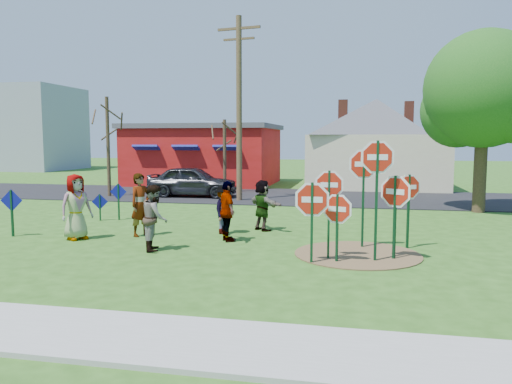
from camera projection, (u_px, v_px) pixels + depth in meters
ground at (201, 240)px, 14.56m from camera, size 120.00×120.00×0.00m
sidewalk at (53, 331)px, 7.54m from camera, size 22.00×1.80×0.08m
road at (269, 196)px, 25.76m from camera, size 120.00×7.50×0.04m
dirt_patch at (357, 254)px, 12.68m from camera, size 3.20×3.20×0.03m
red_building at (205, 154)px, 32.98m from camera, size 9.40×7.69×3.90m
cream_house at (376, 140)px, 30.69m from camera, size 9.40×9.40×6.50m
distant_building at (22, 129)px, 48.97m from camera, size 10.00×8.00×8.00m
stop_sign_a at (312, 205)px, 11.66m from camera, size 1.11×0.08×2.08m
stop_sign_b at (364, 173)px, 13.32m from camera, size 1.09×0.10×2.81m
stop_sign_c at (377, 172)px, 11.78m from camera, size 1.08×0.14×3.05m
stop_sign_d at (409, 193)px, 13.31m from camera, size 0.84×0.43×2.12m
stop_sign_e at (337, 214)px, 11.79m from camera, size 0.94×0.27×1.77m
stop_sign_f at (395, 197)px, 12.02m from camera, size 0.93×0.55×2.20m
stop_sign_g at (329, 194)px, 12.07m from camera, size 0.95×0.06×2.31m
blue_diamond_b at (12, 207)px, 15.02m from camera, size 0.68×0.11×1.44m
blue_diamond_c at (100, 204)px, 17.98m from camera, size 0.56×0.17×0.98m
blue_diamond_d at (119, 197)px, 18.13m from camera, size 0.61×0.09×1.34m
person_a at (76, 207)px, 14.56m from camera, size 1.03×1.12×1.93m
person_b at (141, 205)px, 15.08m from camera, size 0.73×0.83×1.91m
person_c at (155, 218)px, 13.15m from camera, size 0.89×1.01×1.74m
person_d at (224, 210)px, 15.45m from camera, size 0.60×1.00×1.52m
person_e at (227, 211)px, 14.26m from camera, size 0.91×1.09×1.75m
person_f at (262, 205)px, 16.02m from camera, size 1.43×1.41×1.64m
suv at (192, 181)px, 25.33m from camera, size 4.59×1.93×1.55m
utility_pole at (239, 105)px, 23.42m from camera, size 2.10×0.43×8.62m
leafy_tree at (487, 96)px, 19.62m from camera, size 5.08×4.63×7.22m
bare_tree_west at (108, 132)px, 25.26m from camera, size 1.80×1.80×5.07m
bare_tree_east at (225, 146)px, 26.97m from camera, size 1.80×1.80×4.00m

